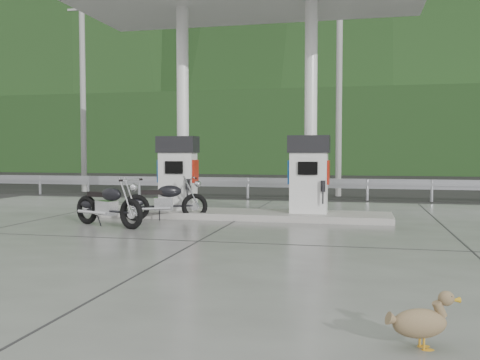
% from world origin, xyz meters
% --- Properties ---
extents(ground, '(160.00, 160.00, 0.00)m').
position_xyz_m(ground, '(0.00, 0.00, 0.00)').
color(ground, black).
rests_on(ground, ground).
extents(forecourt_apron, '(18.00, 14.00, 0.02)m').
position_xyz_m(forecourt_apron, '(0.00, 0.00, 0.01)').
color(forecourt_apron, '#61605C').
rests_on(forecourt_apron, ground).
extents(pump_island, '(7.00, 1.40, 0.15)m').
position_xyz_m(pump_island, '(0.00, 2.50, 0.10)').
color(pump_island, '#9F9B94').
rests_on(pump_island, forecourt_apron).
extents(gas_pump_left, '(0.95, 0.55, 1.80)m').
position_xyz_m(gas_pump_left, '(-1.60, 2.50, 1.07)').
color(gas_pump_left, silver).
rests_on(gas_pump_left, pump_island).
extents(gas_pump_right, '(0.95, 0.55, 1.80)m').
position_xyz_m(gas_pump_right, '(1.60, 2.50, 1.07)').
color(gas_pump_right, silver).
rests_on(gas_pump_right, pump_island).
extents(canopy_column_left, '(0.30, 0.30, 5.00)m').
position_xyz_m(canopy_column_left, '(-1.60, 2.90, 2.67)').
color(canopy_column_left, white).
rests_on(canopy_column_left, pump_island).
extents(canopy_column_right, '(0.30, 0.30, 5.00)m').
position_xyz_m(canopy_column_right, '(1.60, 2.90, 2.67)').
color(canopy_column_right, white).
rests_on(canopy_column_right, pump_island).
extents(guardrail, '(26.00, 0.16, 1.42)m').
position_xyz_m(guardrail, '(0.00, 8.00, 0.71)').
color(guardrail, '#9A9CA1').
rests_on(guardrail, ground).
extents(road, '(60.00, 7.00, 0.01)m').
position_xyz_m(road, '(0.00, 11.50, 0.00)').
color(road, black).
rests_on(road, ground).
extents(utility_pole_a, '(0.22, 0.22, 8.00)m').
position_xyz_m(utility_pole_a, '(-8.00, 9.50, 4.00)').
color(utility_pole_a, gray).
rests_on(utility_pole_a, ground).
extents(utility_pole_b, '(0.22, 0.22, 8.00)m').
position_xyz_m(utility_pole_b, '(2.00, 9.50, 4.00)').
color(utility_pole_b, gray).
rests_on(utility_pole_b, ground).
extents(tree_band, '(80.00, 6.00, 6.00)m').
position_xyz_m(tree_band, '(0.00, 30.00, 3.00)').
color(tree_band, black).
rests_on(tree_band, ground).
extents(forested_hills, '(100.00, 40.00, 140.00)m').
position_xyz_m(forested_hills, '(0.00, 60.00, 0.00)').
color(forested_hills, black).
rests_on(forested_hills, ground).
extents(motorcycle_left, '(1.97, 1.28, 0.89)m').
position_xyz_m(motorcycle_left, '(-2.41, 0.40, 0.47)').
color(motorcycle_left, black).
rests_on(motorcycle_left, forecourt_apron).
extents(motorcycle_right, '(1.90, 1.26, 0.86)m').
position_xyz_m(motorcycle_right, '(-1.62, 1.68, 0.45)').
color(motorcycle_right, black).
rests_on(motorcycle_right, forecourt_apron).
extents(duck, '(0.57, 0.32, 0.39)m').
position_xyz_m(duck, '(3.24, -5.52, 0.22)').
color(duck, brown).
rests_on(duck, forecourt_apron).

